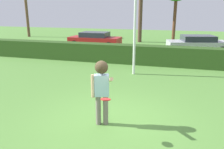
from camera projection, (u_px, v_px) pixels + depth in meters
name	position (u px, v px, depth m)	size (l,w,h in m)	color
ground_plane	(111.00, 121.00, 6.54)	(60.00, 60.00, 0.00)	#568A3A
person	(102.00, 85.00, 6.04)	(0.72, 0.67, 1.79)	slate
frisbee	(106.00, 99.00, 5.29)	(0.24, 0.24, 0.06)	red
lamppost	(136.00, 0.00, 10.30)	(0.24, 0.24, 6.25)	silver
hedge_row	(146.00, 55.00, 13.09)	(29.76, 0.90, 1.08)	#2C4C1B
parked_car_red	(95.00, 39.00, 18.91)	(4.24, 1.89, 1.25)	#B21E1E
parked_car_silver	(198.00, 43.00, 16.50)	(4.48, 2.61, 1.25)	#B7B7BC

